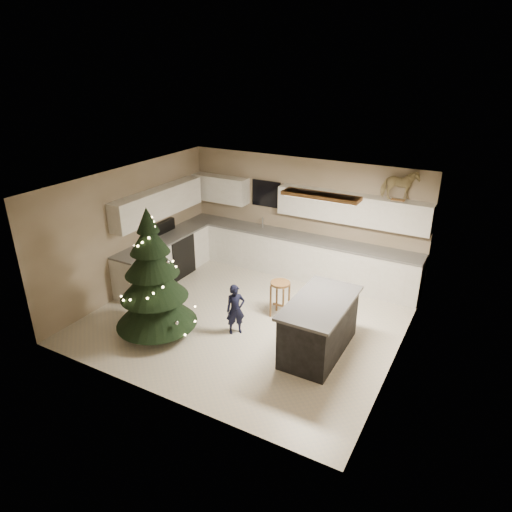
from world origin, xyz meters
name	(u,v)px	position (x,y,z in m)	size (l,w,h in m)	color
ground_plane	(247,318)	(0.00, 0.00, 0.00)	(5.50, 5.50, 0.00)	beige
room_shell	(248,232)	(0.02, 0.00, 1.75)	(5.52, 5.02, 2.61)	#B2A08D
cabinetry	(248,244)	(-0.91, 1.65, 0.76)	(5.50, 3.20, 2.00)	white
island	(319,326)	(1.57, -0.34, 0.48)	(0.90, 1.70, 0.95)	black
bar_stool	(280,291)	(0.50, 0.39, 0.53)	(0.37, 0.37, 0.71)	brown
christmas_tree	(154,285)	(-1.15, -1.20, 0.96)	(1.47, 1.42, 2.35)	#3F2816
toddler	(235,309)	(0.07, -0.52, 0.47)	(0.34, 0.22, 0.93)	black
rocking_horse	(400,185)	(2.05, 2.33, 2.31)	(0.74, 0.55, 0.59)	brown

